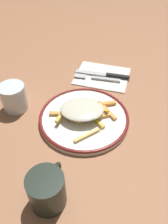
{
  "coord_description": "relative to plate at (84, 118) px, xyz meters",
  "views": [
    {
      "loc": [
        -0.47,
        -0.18,
        0.52
      ],
      "look_at": [
        0.0,
        0.0,
        0.03
      ],
      "focal_mm": 36.86,
      "sensor_mm": 36.0,
      "label": 1
    }
  ],
  "objects": [
    {
      "name": "ground_plane",
      "position": [
        0.0,
        0.0,
        -0.01
      ],
      "size": [
        2.6,
        2.6,
        0.0
      ],
      "primitive_type": "plane",
      "color": "#996444"
    },
    {
      "name": "plate",
      "position": [
        0.0,
        0.0,
        0.0
      ],
      "size": [
        0.28,
        0.28,
        0.02
      ],
      "color": "white",
      "rests_on": "ground_plane"
    },
    {
      "name": "fries_heap",
      "position": [
        0.0,
        0.0,
        0.03
      ],
      "size": [
        0.2,
        0.21,
        0.04
      ],
      "color": "gold",
      "rests_on": "plate"
    },
    {
      "name": "napkin",
      "position": [
        0.24,
        0.02,
        -0.01
      ],
      "size": [
        0.18,
        0.21,
        0.01
      ],
      "primitive_type": "cube",
      "rotation": [
        0.0,
        0.0,
        0.08
      ],
      "color": "silver",
      "rests_on": "ground_plane"
    },
    {
      "name": "fork",
      "position": [
        0.21,
        0.03,
        0.0
      ],
      "size": [
        0.04,
        0.18,
        0.01
      ],
      "color": "silver",
      "rests_on": "napkin"
    },
    {
      "name": "knife",
      "position": [
        0.25,
        -0.0,
        0.0
      ],
      "size": [
        0.04,
        0.21,
        0.01
      ],
      "color": "black",
      "rests_on": "napkin"
    },
    {
      "name": "water_glass",
      "position": [
        -0.02,
        0.23,
        0.03
      ],
      "size": [
        0.08,
        0.08,
        0.09
      ],
      "primitive_type": "cylinder",
      "color": "silver",
      "rests_on": "ground_plane"
    },
    {
      "name": "coffee_mug",
      "position": [
        -0.27,
        -0.01,
        0.04
      ],
      "size": [
        0.11,
        0.08,
        0.09
      ],
      "color": "#232C24",
      "rests_on": "ground_plane"
    }
  ]
}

